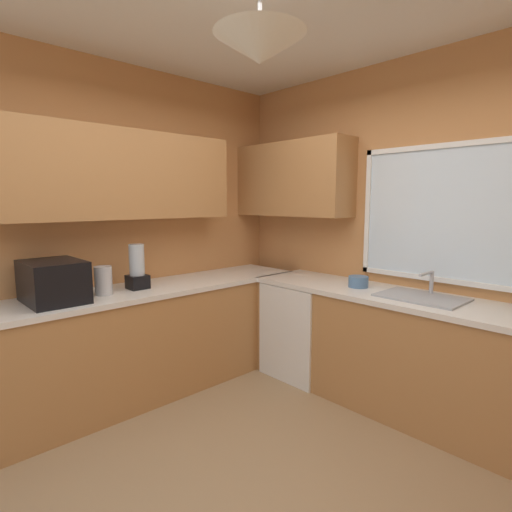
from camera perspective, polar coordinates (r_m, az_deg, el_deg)
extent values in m
plane|color=#997A56|center=(2.56, 0.47, -30.76)|extent=(8.10, 8.10, 0.00)
cube|color=#C6844C|center=(3.50, 22.25, 3.37)|extent=(3.80, 0.06, 2.72)
cube|color=#C6844C|center=(3.60, -20.59, 3.56)|extent=(0.06, 3.64, 2.72)
cube|color=silver|center=(3.39, 24.97, 5.42)|extent=(1.24, 0.02, 0.97)
cube|color=white|center=(3.40, 25.40, 13.93)|extent=(1.32, 0.04, 0.04)
cube|color=white|center=(3.43, 24.42, -3.02)|extent=(1.32, 0.04, 0.04)
cube|color=white|center=(3.67, 15.55, 5.98)|extent=(0.04, 0.04, 1.05)
cube|color=#AD7542|center=(3.35, -22.88, 10.68)|extent=(0.32, 2.47, 0.70)
cube|color=#AD7542|center=(4.00, 5.14, 10.67)|extent=(1.26, 0.32, 0.70)
cone|color=silver|center=(2.12, 0.54, 27.25)|extent=(0.44, 0.44, 0.14)
cube|color=#AD7542|center=(3.49, -17.63, -12.18)|extent=(0.62, 3.22, 0.85)
cube|color=silver|center=(3.36, -17.94, -4.99)|extent=(0.65, 3.25, 0.04)
cube|color=#AD7542|center=(3.31, 22.27, -13.51)|extent=(2.86, 0.62, 0.85)
cube|color=silver|center=(3.18, 22.68, -5.95)|extent=(2.89, 0.65, 0.04)
cube|color=white|center=(3.82, 6.96, -10.11)|extent=(0.60, 0.60, 0.85)
cube|color=black|center=(3.15, -26.70, -3.23)|extent=(0.48, 0.36, 0.29)
cylinder|color=#B7B7BC|center=(3.25, -20.74, -3.25)|extent=(0.13, 0.13, 0.22)
cube|color=#9EA0A5|center=(3.18, 22.29, -5.47)|extent=(0.58, 0.40, 0.02)
cylinder|color=#B7B7BC|center=(3.31, 23.52, -3.52)|extent=(0.03, 0.03, 0.18)
cylinder|color=#B7B7BC|center=(3.20, 22.89, -2.29)|extent=(0.02, 0.20, 0.02)
cylinder|color=#4C7099|center=(3.42, 14.25, -3.53)|extent=(0.16, 0.16, 0.09)
cube|color=black|center=(3.39, -16.36, -3.52)|extent=(0.15, 0.15, 0.11)
cylinder|color=#B2BCC6|center=(3.36, -16.48, -0.51)|extent=(0.12, 0.12, 0.25)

